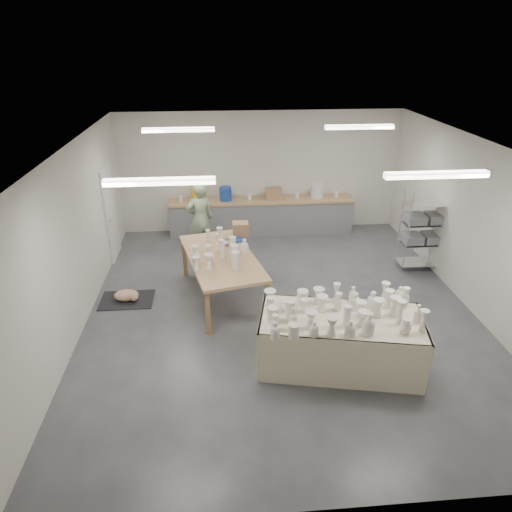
{
  "coord_description": "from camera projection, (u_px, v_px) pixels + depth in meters",
  "views": [
    {
      "loc": [
        -1.07,
        -7.14,
        4.59
      ],
      "look_at": [
        -0.44,
        0.14,
        1.05
      ],
      "focal_mm": 32.0,
      "sensor_mm": 36.0,
      "label": 1
    }
  ],
  "objects": [
    {
      "name": "rug",
      "position": [
        127.0,
        300.0,
        8.76
      ],
      "size": [
        1.0,
        0.7,
        0.02
      ],
      "primitive_type": "cube",
      "color": "black",
      "rests_on": "ground"
    },
    {
      "name": "back_counter",
      "position": [
        261.0,
        215.0,
        11.57
      ],
      "size": [
        4.6,
        0.6,
        1.24
      ],
      "color": "#AE7F54",
      "rests_on": "ground"
    },
    {
      "name": "potter",
      "position": [
        200.0,
        219.0,
        10.29
      ],
      "size": [
        0.72,
        0.59,
        1.71
      ],
      "primitive_type": "imported",
      "rotation": [
        0.0,
        0.0,
        3.48
      ],
      "color": "#94AA84",
      "rests_on": "ground"
    },
    {
      "name": "room",
      "position": [
        276.0,
        203.0,
        7.66
      ],
      "size": [
        8.0,
        8.02,
        3.0
      ],
      "color": "#424449",
      "rests_on": "ground"
    },
    {
      "name": "cat",
      "position": [
        127.0,
        295.0,
        8.7
      ],
      "size": [
        0.54,
        0.44,
        0.2
      ],
      "rotation": [
        0.0,
        0.0,
        0.29
      ],
      "color": "white",
      "rests_on": "rug"
    },
    {
      "name": "wire_shelf",
      "position": [
        423.0,
        229.0,
        9.59
      ],
      "size": [
        0.88,
        0.48,
        1.8
      ],
      "color": "silver",
      "rests_on": "ground"
    },
    {
      "name": "work_table",
      "position": [
        222.0,
        254.0,
        8.54
      ],
      "size": [
        1.68,
        2.57,
        1.26
      ],
      "rotation": [
        0.0,
        0.0,
        0.23
      ],
      "color": "#AE7F54",
      "rests_on": "ground"
    },
    {
      "name": "red_stool",
      "position": [
        202.0,
        239.0,
        10.8
      ],
      "size": [
        0.33,
        0.33,
        0.29
      ],
      "rotation": [
        0.0,
        0.0,
        0.1
      ],
      "color": "#A4171A",
      "rests_on": "ground"
    },
    {
      "name": "drying_table",
      "position": [
        340.0,
        339.0,
        6.88
      ],
      "size": [
        2.58,
        1.6,
        1.21
      ],
      "rotation": [
        0.0,
        0.0,
        -0.2
      ],
      "color": "olive",
      "rests_on": "ground"
    }
  ]
}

